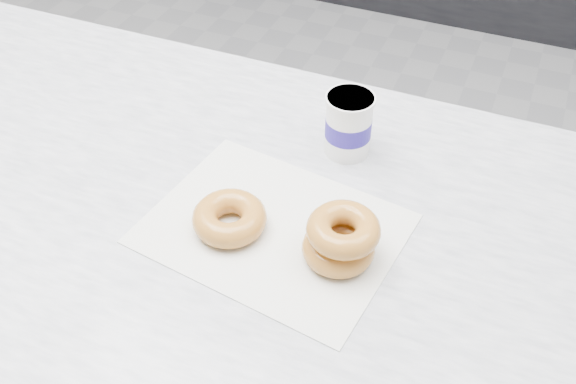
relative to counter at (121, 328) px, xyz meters
name	(u,v)px	position (x,y,z in m)	size (l,w,h in m)	color
ground	(253,264)	(0.00, 0.60, -0.45)	(5.00, 5.00, 0.00)	gray
counter	(121,328)	(0.00, 0.00, 0.00)	(3.06, 0.76, 0.90)	#333335
wax_paper	(273,229)	(0.35, -0.01, 0.45)	(0.34, 0.26, 0.00)	silver
donut_single	(229,218)	(0.30, -0.03, 0.47)	(0.10, 0.10, 0.04)	gold
donut_stack	(341,239)	(0.45, -0.03, 0.48)	(0.13, 0.13, 0.07)	gold
coffee_cup	(349,124)	(0.39, 0.19, 0.50)	(0.09, 0.09, 0.10)	white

